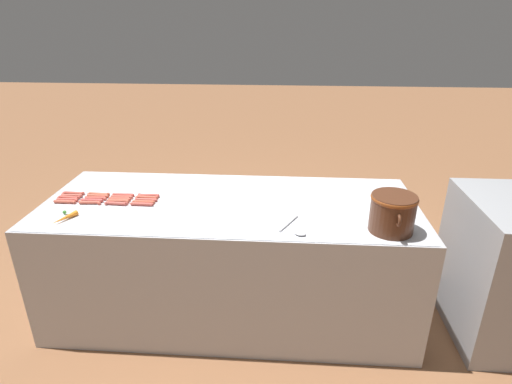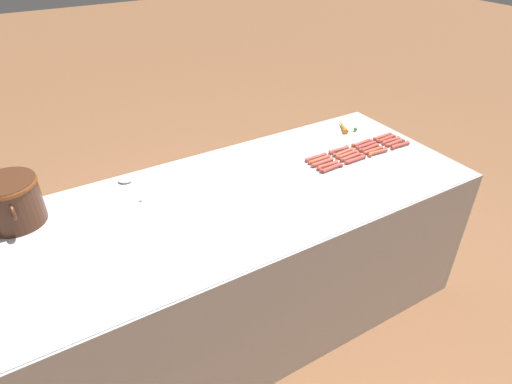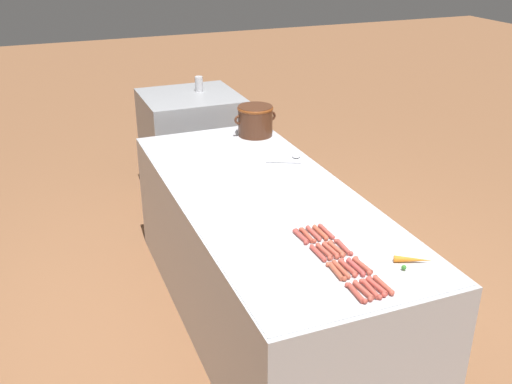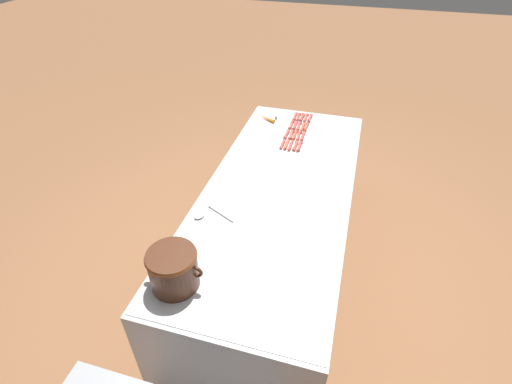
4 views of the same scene
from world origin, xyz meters
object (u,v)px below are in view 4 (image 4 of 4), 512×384
hot_dog_0 (310,118)px  hot_dog_2 (303,136)px  hot_dog_9 (299,126)px  hot_dog_19 (283,144)px  hot_dog_6 (299,136)px  hot_dog_15 (286,145)px  hot_dog_16 (295,116)px  hot_dog_7 (295,146)px  hot_dog_11 (291,146)px  hot_dog_1 (306,127)px  hot_dog_12 (298,117)px  hot_dog_5 (303,127)px  hot_dog_10 (295,135)px  hot_dog_3 (300,146)px  hot_dog_4 (306,118)px  bean_pot (173,268)px  hot_dog_13 (295,125)px  hot_dog_18 (287,134)px  hot_dog_14 (291,135)px  carrot (267,118)px  hot_dog_17 (291,125)px  hot_dog_8 (302,117)px  serving_spoon (206,215)px

hot_dog_0 → hot_dog_2: same height
hot_dog_9 → hot_dog_19: (0.07, 0.33, 0.00)m
hot_dog_6 → hot_dog_15: size_ratio=1.00×
hot_dog_16 → hot_dog_7: bearing=101.6°
hot_dog_11 → hot_dog_1: bearing=-100.8°
hot_dog_12 → hot_dog_1: bearing=121.5°
hot_dog_5 → hot_dog_16: (0.10, -0.17, 0.00)m
hot_dog_7 → hot_dog_10: bearing=-77.1°
hot_dog_16 → hot_dog_12: bearing=176.3°
hot_dog_2 → hot_dog_19: (0.13, 0.17, 0.00)m
hot_dog_3 → hot_dog_4: bearing=-85.9°
hot_dog_19 → bean_pot: (0.22, 1.48, 0.11)m
hot_dog_0 → hot_dog_13: bearing=59.5°
hot_dog_11 → hot_dog_18: 0.18m
hot_dog_0 → hot_dog_15: bearing=78.5°
hot_dog_9 → hot_dog_14: bearing=78.7°
hot_dog_0 → hot_dog_7: (0.03, 0.51, 0.00)m
hot_dog_15 → carrot: size_ratio=0.88×
hot_dog_4 → hot_dog_10: (0.04, 0.34, 0.00)m
hot_dog_11 → hot_dog_16: size_ratio=1.00×
hot_dog_4 → hot_dog_14: same height
hot_dog_17 → hot_dog_19: bearing=89.8°
hot_dog_6 → hot_dog_18: 0.10m
hot_dog_3 → hot_dog_12: bearing=-78.2°
hot_dog_16 → hot_dog_17: size_ratio=1.00×
hot_dog_1 → hot_dog_15: 0.35m
hot_dog_5 → hot_dog_16: bearing=-59.2°
hot_dog_5 → hot_dog_18: size_ratio=1.00×
hot_dog_0 → hot_dog_11: (0.07, 0.52, 0.00)m
hot_dog_19 → hot_dog_14: bearing=-102.1°
hot_dog_1 → hot_dog_18: bearing=52.1°
hot_dog_3 → carrot: 0.53m
hot_dog_10 → hot_dog_18: (0.07, 0.00, 0.00)m
hot_dog_14 → hot_dog_0: bearing=-106.2°
hot_dog_3 → hot_dog_7: size_ratio=1.00×
hot_dog_13 → hot_dog_8: bearing=-100.5°
hot_dog_7 → hot_dog_10: (0.04, -0.17, 0.00)m
bean_pot → hot_dog_4: bearing=-99.1°
hot_dog_2 → carrot: (0.36, -0.22, 0.00)m
hot_dog_19 → carrot: bearing=-59.8°
hot_dog_8 → hot_dog_15: (0.03, 0.51, 0.00)m
hot_dog_3 → hot_dog_1: bearing=-89.2°
hot_dog_0 → hot_dog_19: 0.53m
hot_dog_9 → hot_dog_19: size_ratio=1.00×
hot_dog_13 → bean_pot: (0.25, 1.82, 0.11)m
hot_dog_2 → hot_dog_6: 0.03m
hot_dog_9 → hot_dog_15: same height
hot_dog_8 → hot_dog_16: same height
hot_dog_5 → serving_spoon: hot_dog_5 is taller
hot_dog_10 → serving_spoon: 1.18m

